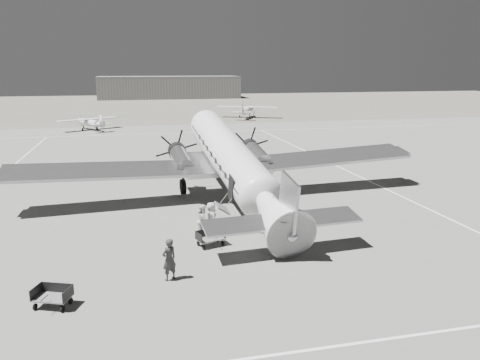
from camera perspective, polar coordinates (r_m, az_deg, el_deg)
name	(u,v)px	position (r m, az deg, el deg)	size (l,w,h in m)	color
ground	(249,218)	(29.09, 1.10, -4.65)	(260.00, 260.00, 0.00)	slate
taxi_line_near	(351,344)	(17.09, 13.33, -18.90)	(60.00, 0.15, 0.01)	silver
taxi_line_right	(421,205)	(33.96, 21.17, -2.90)	(0.15, 80.00, 0.01)	silver
taxi_line_horizon	(181,133)	(67.75, -7.24, 5.72)	(90.00, 0.15, 0.01)	silver
grass_infield	(158,104)	(122.32, -9.98, 9.06)	(260.00, 90.00, 0.01)	#58554A
hangar_main	(169,87)	(147.38, -8.64, 11.12)	(42.00, 14.00, 6.60)	slate
dc3_airliner	(233,164)	(31.15, -0.83, 1.97)	(29.74, 20.63, 5.66)	#A5A5A7
light_plane_left	(90,124)	(73.68, -17.82, 6.56)	(9.34, 7.58, 1.94)	silver
light_plane_right	(247,111)	(87.47, 0.85, 8.35)	(11.58, 9.40, 2.40)	silver
baggage_cart_near	(210,238)	(24.59, -3.62, -7.12)	(1.46, 1.03, 0.82)	#5A5A5A
baggage_cart_far	(52,297)	(20.05, -21.90, -13.10)	(1.45, 1.03, 0.82)	#5A5A5A
ground_crew	(169,259)	(20.85, -8.63, -9.55)	(0.69, 0.46, 1.90)	#2A2A2A
ramp_agent	(203,220)	(26.00, -4.49, -4.88)	(0.86, 0.67, 1.76)	silver
passenger	(211,218)	(26.23, -3.53, -4.65)	(0.88, 0.57, 1.80)	#ABABA9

